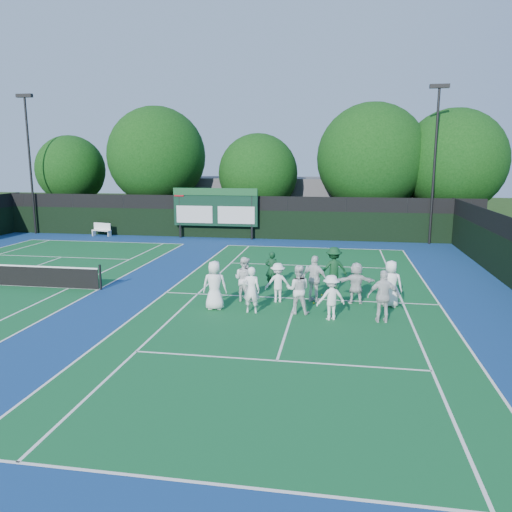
# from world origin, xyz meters

# --- Properties ---
(ground) EXTENTS (120.00, 120.00, 0.00)m
(ground) POSITION_xyz_m (0.00, 0.00, 0.00)
(ground) COLOR #19320D
(ground) RESTS_ON ground
(court_apron) EXTENTS (34.00, 32.00, 0.01)m
(court_apron) POSITION_xyz_m (-6.00, 1.00, 0.00)
(court_apron) COLOR navy
(court_apron) RESTS_ON ground
(near_court) EXTENTS (11.05, 23.85, 0.01)m
(near_court) POSITION_xyz_m (0.00, 1.00, 0.01)
(near_court) COLOR #115327
(near_court) RESTS_ON ground
(back_fence) EXTENTS (34.00, 0.08, 3.00)m
(back_fence) POSITION_xyz_m (-6.00, 16.00, 1.36)
(back_fence) COLOR black
(back_fence) RESTS_ON ground
(scoreboard) EXTENTS (6.00, 0.21, 3.55)m
(scoreboard) POSITION_xyz_m (-7.01, 15.59, 2.19)
(scoreboard) COLOR black
(scoreboard) RESTS_ON ground
(clubhouse) EXTENTS (18.00, 6.00, 4.00)m
(clubhouse) POSITION_xyz_m (-2.00, 24.00, 2.00)
(clubhouse) COLOR #505055
(clubhouse) RESTS_ON ground
(light_pole_left) EXTENTS (1.20, 0.30, 10.12)m
(light_pole_left) POSITION_xyz_m (-21.00, 15.70, 6.30)
(light_pole_left) COLOR black
(light_pole_left) RESTS_ON ground
(light_pole_right) EXTENTS (1.20, 0.30, 10.12)m
(light_pole_right) POSITION_xyz_m (7.50, 15.70, 6.30)
(light_pole_right) COLOR black
(light_pole_right) RESTS_ON ground
(bench) EXTENTS (1.56, 0.77, 0.95)m
(bench) POSITION_xyz_m (-15.48, 15.37, 0.51)
(bench) COLOR white
(bench) RESTS_ON ground
(tree_a) EXTENTS (5.45, 5.45, 7.42)m
(tree_a) POSITION_xyz_m (-19.81, 19.58, 4.55)
(tree_a) COLOR black
(tree_a) RESTS_ON ground
(tree_b) EXTENTS (7.59, 7.59, 9.56)m
(tree_b) POSITION_xyz_m (-12.48, 19.58, 5.57)
(tree_b) COLOR black
(tree_b) RESTS_ON ground
(tree_c) EXTENTS (5.99, 5.99, 7.45)m
(tree_c) POSITION_xyz_m (-4.46, 19.58, 4.30)
(tree_c) COLOR black
(tree_c) RESTS_ON ground
(tree_d) EXTENTS (7.93, 7.93, 9.56)m
(tree_d) POSITION_xyz_m (3.92, 19.58, 5.39)
(tree_d) COLOR black
(tree_d) RESTS_ON ground
(tree_e) EXTENTS (7.38, 7.38, 9.07)m
(tree_e) POSITION_xyz_m (9.59, 19.58, 5.18)
(tree_e) COLOR black
(tree_e) RESTS_ON ground
(tennis_ball_1) EXTENTS (0.07, 0.07, 0.07)m
(tennis_ball_1) POSITION_xyz_m (0.97, 1.62, 0.03)
(tennis_ball_1) COLOR #CCDE1A
(tennis_ball_1) RESTS_ON ground
(tennis_ball_2) EXTENTS (0.07, 0.07, 0.07)m
(tennis_ball_2) POSITION_xyz_m (1.46, 0.50, 0.03)
(tennis_ball_2) COLOR #CCDE1A
(tennis_ball_2) RESTS_ON ground
(tennis_ball_4) EXTENTS (0.07, 0.07, 0.07)m
(tennis_ball_4) POSITION_xyz_m (1.49, 1.39, 0.03)
(tennis_ball_4) COLOR #CCDE1A
(tennis_ball_4) RESTS_ON ground
(tennis_ball_5) EXTENTS (0.07, 0.07, 0.07)m
(tennis_ball_5) POSITION_xyz_m (0.71, 0.37, 0.03)
(tennis_ball_5) COLOR #CCDE1A
(tennis_ball_5) RESTS_ON ground
(player_front_0) EXTENTS (0.96, 0.68, 1.84)m
(player_front_0) POSITION_xyz_m (-2.89, -0.94, 0.92)
(player_front_0) COLOR white
(player_front_0) RESTS_ON ground
(player_front_1) EXTENTS (0.64, 0.43, 1.72)m
(player_front_1) POSITION_xyz_m (-1.47, -1.15, 0.86)
(player_front_1) COLOR white
(player_front_1) RESTS_ON ground
(player_front_2) EXTENTS (0.87, 0.68, 1.79)m
(player_front_2) POSITION_xyz_m (0.19, -0.94, 0.89)
(player_front_2) COLOR silver
(player_front_2) RESTS_ON ground
(player_front_3) EXTENTS (1.18, 0.95, 1.59)m
(player_front_3) POSITION_xyz_m (1.38, -1.46, 0.79)
(player_front_3) COLOR white
(player_front_3) RESTS_ON ground
(player_front_4) EXTENTS (1.09, 0.49, 1.83)m
(player_front_4) POSITION_xyz_m (3.14, -1.45, 0.91)
(player_front_4) COLOR silver
(player_front_4) RESTS_ON ground
(player_back_0) EXTENTS (1.05, 0.95, 1.77)m
(player_back_0) POSITION_xyz_m (-2.02, 0.33, 0.88)
(player_back_0) COLOR white
(player_back_0) RESTS_ON ground
(player_back_1) EXTENTS (1.13, 0.84, 1.55)m
(player_back_1) POSITION_xyz_m (-0.71, 0.43, 0.78)
(player_back_1) COLOR white
(player_back_1) RESTS_ON ground
(player_back_2) EXTENTS (1.17, 0.86, 1.84)m
(player_back_2) POSITION_xyz_m (0.71, 0.68, 0.92)
(player_back_2) COLOR silver
(player_back_2) RESTS_ON ground
(player_back_3) EXTENTS (1.55, 0.63, 1.63)m
(player_back_3) POSITION_xyz_m (2.29, 0.73, 0.81)
(player_back_3) COLOR silver
(player_back_3) RESTS_ON ground
(player_back_4) EXTENTS (0.95, 0.69, 1.78)m
(player_back_4) POSITION_xyz_m (3.56, 0.50, 0.89)
(player_back_4) COLOR white
(player_back_4) RESTS_ON ground
(coach_left) EXTENTS (0.58, 0.38, 1.58)m
(coach_left) POSITION_xyz_m (-1.25, 2.69, 0.79)
(coach_left) COLOR #0E361D
(coach_left) RESTS_ON ground
(coach_right) EXTENTS (1.36, 1.02, 1.88)m
(coach_right) POSITION_xyz_m (1.40, 2.54, 0.94)
(coach_right) COLOR #103B1C
(coach_right) RESTS_ON ground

